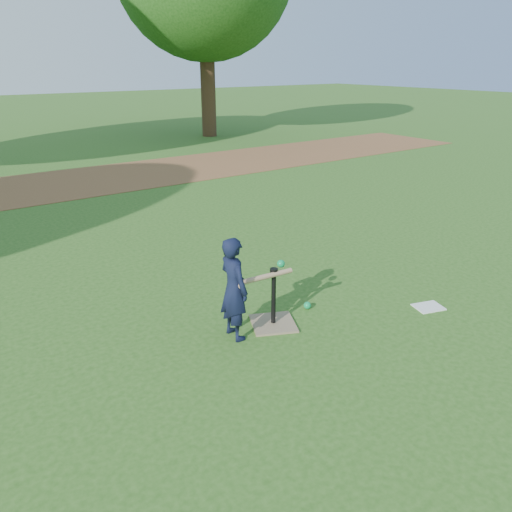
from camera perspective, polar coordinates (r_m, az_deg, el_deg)
ground at (r=5.05m, az=0.49°, el=-8.15°), size 80.00×80.00×0.00m
dirt_strip at (r=11.62m, az=-22.00°, el=7.55°), size 24.00×3.00×0.01m
child at (r=4.68m, az=-2.54°, el=-3.75°), size 0.25×0.37×1.01m
wiffle_ball_ground at (r=5.42m, az=5.89°, el=-5.63°), size 0.08×0.08×0.08m
clipboard at (r=5.74m, az=19.11°, el=-5.53°), size 0.35×0.31×0.01m
batting_tee at (r=5.06m, az=1.99°, el=-6.72°), size 0.57×0.57×0.61m
swing_action at (r=4.80m, az=1.18°, el=-2.15°), size 0.65×0.23×0.10m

